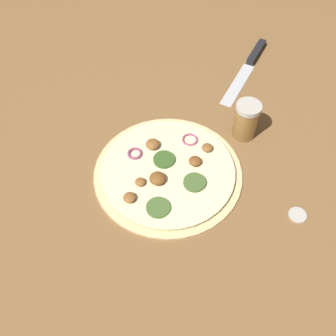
{
  "coord_description": "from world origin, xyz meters",
  "views": [
    {
      "loc": [
        0.37,
        -0.36,
        0.69
      ],
      "look_at": [
        0.0,
        0.0,
        0.02
      ],
      "focal_mm": 42.0,
      "sensor_mm": 36.0,
      "label": 1
    }
  ],
  "objects_px": {
    "knife": "(252,60)",
    "loose_cap": "(298,215)",
    "spice_jar": "(246,120)",
    "pizza": "(168,171)"
  },
  "relations": [
    {
      "from": "knife",
      "to": "loose_cap",
      "type": "height_order",
      "value": "knife"
    },
    {
      "from": "knife",
      "to": "spice_jar",
      "type": "relative_size",
      "value": 3.01
    },
    {
      "from": "pizza",
      "to": "loose_cap",
      "type": "distance_m",
      "value": 0.28
    },
    {
      "from": "pizza",
      "to": "knife",
      "type": "height_order",
      "value": "pizza"
    },
    {
      "from": "spice_jar",
      "to": "loose_cap",
      "type": "relative_size",
      "value": 2.52
    },
    {
      "from": "pizza",
      "to": "loose_cap",
      "type": "bearing_deg",
      "value": 23.85
    },
    {
      "from": "spice_jar",
      "to": "loose_cap",
      "type": "distance_m",
      "value": 0.24
    },
    {
      "from": "loose_cap",
      "to": "spice_jar",
      "type": "bearing_deg",
      "value": 156.7
    },
    {
      "from": "pizza",
      "to": "spice_jar",
      "type": "height_order",
      "value": "spice_jar"
    },
    {
      "from": "spice_jar",
      "to": "knife",
      "type": "bearing_deg",
      "value": 124.43
    }
  ]
}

